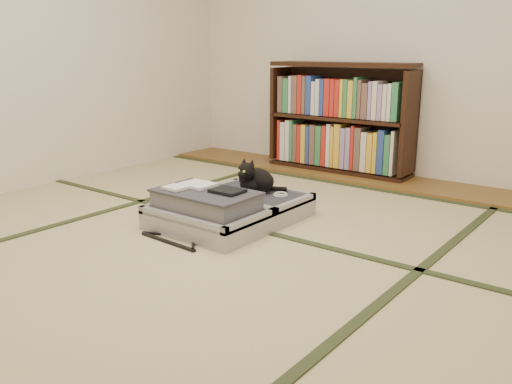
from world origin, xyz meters
The scene contains 8 objects.
floor centered at (0.00, 0.00, 0.00)m, with size 4.50×4.50×0.00m, color #C9B886.
wood_strip centered at (0.00, 2.00, 0.01)m, with size 4.00×0.50×0.02m, color brown.
tatami_borders centered at (0.00, 0.49, 0.00)m, with size 4.00×4.50×0.01m.
bookcase centered at (-0.38, 2.07, 0.45)m, with size 1.26×0.29×0.92m.
suitcase centered at (-0.21, 0.40, 0.09)m, with size 0.67×0.89×0.26m.
cat centered at (-0.23, 0.69, 0.22)m, with size 0.30×0.30×0.24m.
cable_coil centered at (-0.05, 0.73, 0.14)m, with size 0.09×0.09×0.02m.
hanger centered at (-0.24, -0.03, 0.01)m, with size 0.45×0.21×0.01m.
Camera 1 is at (1.85, -1.99, 1.03)m, focal length 38.00 mm.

